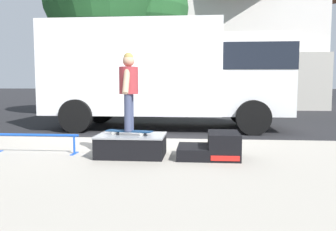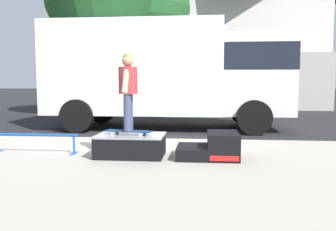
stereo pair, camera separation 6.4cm
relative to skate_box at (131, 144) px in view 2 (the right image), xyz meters
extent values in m
plane|color=black|center=(-0.33, 2.41, -0.32)|extent=(140.00, 140.00, 0.00)
cube|color=#A8A093|center=(-0.33, -0.59, -0.26)|extent=(50.00, 5.00, 0.12)
cube|color=black|center=(0.00, 0.00, -0.01)|extent=(1.10, 0.76, 0.37)
cube|color=gray|center=(0.00, 0.00, 0.15)|extent=(1.12, 0.78, 0.03)
cube|color=black|center=(1.02, 0.00, -0.10)|extent=(0.50, 0.77, 0.19)
cube|color=black|center=(1.52, 0.00, 0.01)|extent=(0.50, 0.77, 0.42)
cube|color=red|center=(1.52, -0.39, -0.12)|extent=(0.44, 0.01, 0.08)
cylinder|color=blue|center=(-1.72, 0.10, 0.12)|extent=(1.56, 0.04, 0.04)
cylinder|color=blue|center=(-1.02, 0.10, -0.04)|extent=(0.04, 0.04, 0.32)
cube|color=blue|center=(-1.02, 0.10, -0.19)|extent=(0.06, 0.28, 0.01)
cube|color=navy|center=(-0.03, -0.02, 0.23)|extent=(0.80, 0.35, 0.02)
cylinder|color=silver|center=(0.23, 0.02, 0.20)|extent=(0.06, 0.04, 0.05)
cylinder|color=silver|center=(0.20, -0.16, 0.20)|extent=(0.06, 0.04, 0.05)
cylinder|color=silver|center=(-0.26, 0.11, 0.20)|extent=(0.06, 0.04, 0.05)
cylinder|color=silver|center=(-0.29, -0.06, 0.20)|extent=(0.06, 0.04, 0.05)
cylinder|color=#3F4766|center=(-0.03, 0.05, 0.54)|extent=(0.12, 0.12, 0.61)
cylinder|color=#3F4766|center=(-0.03, -0.10, 0.54)|extent=(0.12, 0.12, 0.61)
cylinder|color=#A53338|center=(-0.03, -0.02, 1.07)|extent=(0.31, 0.31, 0.44)
cylinder|color=tan|center=(-0.03, 0.17, 1.05)|extent=(0.10, 0.27, 0.42)
cylinder|color=tan|center=(-0.03, -0.22, 1.05)|extent=(0.10, 0.27, 0.42)
sphere|color=tan|center=(-0.03, -0.02, 1.38)|extent=(0.19, 0.19, 0.19)
sphere|color=tan|center=(-0.03, -0.02, 1.44)|extent=(0.16, 0.16, 0.16)
cube|color=white|center=(-0.79, 4.61, 1.43)|extent=(5.00, 2.35, 2.60)
cube|color=white|center=(2.66, 4.61, 1.23)|extent=(1.90, 2.16, 2.20)
cube|color=black|center=(2.66, 4.61, 1.72)|extent=(1.92, 2.19, 0.70)
cylinder|color=black|center=(2.51, 5.79, 0.13)|extent=(0.90, 0.28, 0.90)
cylinder|color=black|center=(2.51, 3.44, 0.13)|extent=(0.90, 0.28, 0.90)
cylinder|color=black|center=(-2.18, 5.79, 0.13)|extent=(0.90, 0.28, 0.90)
cylinder|color=black|center=(-2.18, 3.44, 0.13)|extent=(0.90, 0.28, 0.90)
cylinder|color=brown|center=(-2.49, 8.39, 1.28)|extent=(0.56, 0.56, 3.20)
sphere|color=#235628|center=(-1.04, 8.39, 3.93)|extent=(3.42, 3.42, 3.42)
cube|color=silver|center=(2.90, 15.89, 2.68)|extent=(9.00, 7.50, 6.00)
cube|color=#B2ADA3|center=(2.90, 11.89, 1.08)|extent=(9.00, 0.50, 2.80)
camera|label=1|loc=(1.13, -5.71, 1.03)|focal=37.63mm
camera|label=2|loc=(1.19, -5.70, 1.03)|focal=37.63mm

